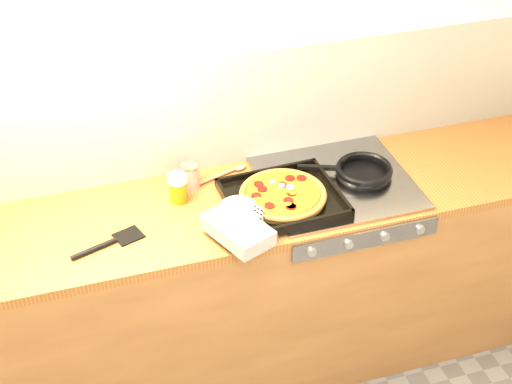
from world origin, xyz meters
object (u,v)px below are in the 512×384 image
object	(u,v)px
frying_pan	(363,171)
tomato_can	(190,176)
pizza_on_tray	(270,204)
juice_glass	(178,188)

from	to	relation	value
frying_pan	tomato_can	size ratio (longest dim) A/B	3.94
pizza_on_tray	juice_glass	size ratio (longest dim) A/B	4.76
tomato_can	juice_glass	world-z (taller)	juice_glass
tomato_can	pizza_on_tray	bearing A→B (deg)	-46.99
pizza_on_tray	tomato_can	xyz separation A→B (m)	(-0.25, 0.27, 0.01)
frying_pan	tomato_can	xyz separation A→B (m)	(-0.69, 0.16, 0.02)
pizza_on_tray	frying_pan	xyz separation A→B (m)	(0.44, 0.11, -0.01)
frying_pan	tomato_can	bearing A→B (deg)	167.18
pizza_on_tray	juice_glass	xyz separation A→B (m)	(-0.32, 0.19, 0.02)
pizza_on_tray	frying_pan	size ratio (longest dim) A/B	1.42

